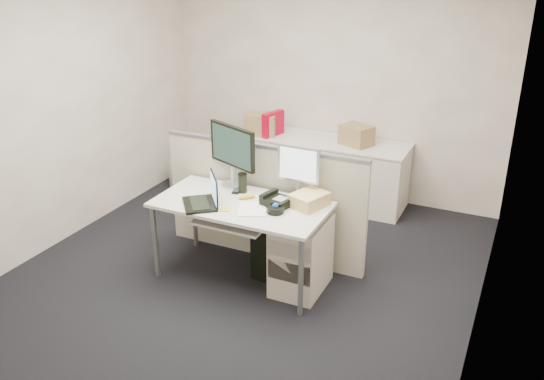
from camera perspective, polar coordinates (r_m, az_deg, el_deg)
The scene contains 28 objects.
floor at distance 5.31m, azimuth -2.91°, elevation -8.55°, with size 4.00×4.50×0.01m, color black.
wall_back at distance 6.74m, azimuth 5.97°, elevation 10.72°, with size 4.00×0.02×2.70m, color beige.
wall_front at distance 3.11m, azimuth -23.31°, elevation -6.23°, with size 4.00×0.02×2.70m, color beige.
wall_left at distance 5.93m, azimuth -20.72°, elevation 7.66°, with size 0.02×4.50×2.70m, color beige.
wall_right at distance 4.22m, azimuth 21.45°, elevation 1.72°, with size 0.02×4.50×2.70m, color beige.
desk at distance 4.99m, azimuth -3.07°, elevation -1.99°, with size 1.50×0.75×0.73m.
keyboard_tray at distance 4.87m, azimuth -4.05°, elevation -3.27°, with size 0.62×0.32×0.02m, color silver.
drawer_pedestal at distance 4.98m, azimuth 2.93°, elevation -6.45°, with size 0.40×0.55×0.65m, color beige.
cubicle_partition at distance 5.40m, azimuth -0.83°, elevation -1.28°, with size 2.00×0.06×1.10m, color #B6AE92.
back_counter at distance 6.73m, azimuth 4.71°, elevation 1.95°, with size 2.00×0.60×0.72m, color beige.
monitor_main at distance 5.23m, azimuth -3.92°, elevation 3.37°, with size 0.58×0.22×0.58m, color black.
monitor_small at distance 4.98m, azimuth 2.66°, elevation 1.73°, with size 0.38×0.19×0.47m, color #B7B7BC.
laptop at distance 4.90m, azimuth -7.25°, elevation -0.10°, with size 0.35×0.26×0.26m, color black.
trackball at distance 4.77m, azimuth 0.35°, elevation -1.96°, with size 0.14×0.14×0.06m, color black.
desk_phone at distance 4.89m, azimuth 0.46°, elevation -1.17°, with size 0.23×0.19×0.07m, color black.
paper_stack at distance 4.83m, azimuth -1.96°, elevation -1.90°, with size 0.23×0.29×0.01m, color white.
sticky_pad at distance 4.84m, azimuth -4.61°, elevation -1.93°, with size 0.07×0.07×0.01m, color yellow.
travel_mug at distance 5.15m, azimuth -2.94°, elevation 0.65°, with size 0.08×0.08×0.17m, color black.
banana at distance 5.03m, azimuth -2.53°, elevation -0.70°, with size 0.16×0.04×0.04m, color yellow.
cellphone at distance 5.19m, azimuth -3.51°, elevation -0.11°, with size 0.06×0.12×0.02m, color black.
manila_folders at distance 4.89m, azimuth 3.70°, elevation -0.95°, with size 0.23×0.30×0.11m, color tan.
keyboard at distance 4.91m, azimuth -4.34°, elevation -2.72°, with size 0.46×0.16×0.03m, color black.
pc_tower_desk at distance 5.28m, azimuth -0.01°, elevation -6.12°, with size 0.17×0.43×0.40m, color black.
pc_tower_spare_dark at distance 7.28m, azimuth -2.80°, elevation 2.23°, with size 0.16×0.41×0.38m, color black.
pc_tower_spare_silver at distance 7.28m, azimuth -8.80°, elevation 1.93°, with size 0.16×0.40×0.37m, color #B7B7BC.
cardboard_box_left at distance 6.73m, azimuth -1.13°, elevation 6.47°, with size 0.36×0.27×0.27m, color #916F4F.
cardboard_box_right at distance 6.44m, azimuth 8.36°, elevation 5.31°, with size 0.33×0.26×0.24m, color #916F4F.
red_binder at distance 6.68m, azimuth 0.11°, elevation 6.48°, with size 0.07×0.32×0.30m, color #A8011E.
Camera 1 is at (2.16, -3.98, 2.77)m, focal length 38.00 mm.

